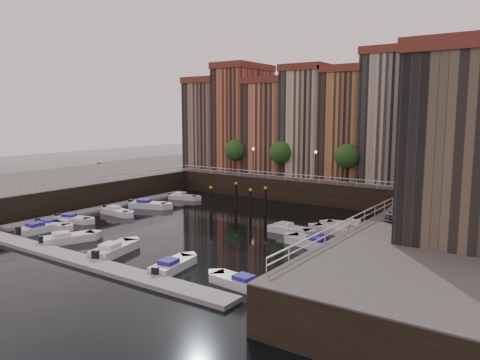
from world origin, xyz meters
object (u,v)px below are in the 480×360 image
Objects in this scene: mooring_pilings at (241,201)px; boat_left_1 at (73,219)px; boat_left_2 at (116,212)px; car_a at (432,199)px; corner_tower at (439,131)px; gangway at (397,210)px; car_c at (404,213)px; car_b at (421,215)px; boat_left_0 at (52,225)px.

mooring_pilings reaches higher than boat_left_1.
car_a reaches higher than boat_left_2.
gangway is (-2.90, -4.50, -8.28)m from corner_tower.
mooring_pilings is 21.58m from car_c.
boat_left_1 is at bearing -145.46° from corner_tower.
boat_left_2 is 34.80m from car_b.
car_a is (34.46, 16.27, 3.43)m from boat_left_1.
boat_left_0 is at bearing -135.30° from car_a.
mooring_pilings is at bearing -166.25° from gangway.
car_b is at bearing -68.33° from car_a.
gangway is at bearing 165.84° from car_a.
car_a is 1.10× the size of car_b.
boat_left_1 is 38.27m from car_a.
gangway is at bearing -122.80° from corner_tower.
gangway is 4.91m from car_a.
boat_left_2 is (0.87, 5.48, 0.02)m from boat_left_1.
boat_left_0 is 8.51m from boat_left_2.
boat_left_0 is 35.51m from car_c.
car_c is (33.05, 3.44, 3.30)m from boat_left_2.
car_c is at bearing 9.64° from boat_left_2.
car_b is at bearing 7.56° from boat_left_0.
boat_left_1 is (-33.39, -22.99, -9.85)m from corner_tower.
boat_left_0 is 0.94× the size of boat_left_2.
corner_tower is 1.66× the size of gangway.
boat_left_1 is 1.00× the size of car_a.
gangway is 1.40× the size of mooring_pilings.
gangway is 32.39m from boat_left_2.
car_a is (33.82, 19.29, 3.43)m from boat_left_0.
car_b is (34.73, 11.53, 3.34)m from boat_left_0.
mooring_pilings is at bearing 176.92° from car_c.
boat_left_1 is 35.23m from car_c.
car_a is at bearing 103.08° from car_b.
mooring_pilings is at bearing 172.01° from car_b.
car_c is (3.43, -9.56, 1.75)m from gangway.
corner_tower is at bearing 31.98° from boat_left_2.
gangway is at bearing 15.74° from boat_left_1.
car_c is at bearing -0.75° from boat_left_1.
boat_left_2 is 33.40m from car_c.
boat_left_0 is 3.08m from boat_left_1.
car_a reaches higher than car_c.
boat_left_1 is at bearing -132.63° from mooring_pilings.
corner_tower reaches higher than gangway.
mooring_pilings is 1.31× the size of car_a.
car_a is 7.81m from car_b.
car_b is 1.51m from car_c.
corner_tower reaches higher than boat_left_0.
boat_left_0 is 0.99× the size of boat_left_1.
corner_tower is 2.32× the size of mooring_pilings.
mooring_pilings is (-17.40, -4.26, -0.27)m from gangway.
car_c is (0.53, -14.06, -6.53)m from corner_tower.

